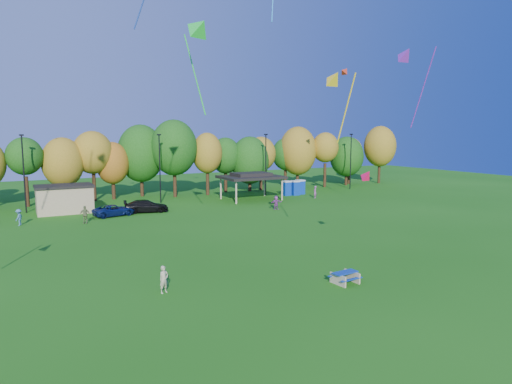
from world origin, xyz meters
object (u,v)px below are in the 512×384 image
porta_potties (294,188)px  car_d (146,206)px  car_c (114,210)px  picnic_table (345,277)px  kite_flyer (164,279)px

porta_potties → car_d: porta_potties is taller
car_c → picnic_table: bearing=-177.2°
porta_potties → picnic_table: 40.42m
porta_potties → kite_flyer: porta_potties is taller
kite_flyer → car_c: bearing=64.9°
porta_potties → picnic_table: bearing=-118.2°
kite_flyer → car_d: (6.09, 27.43, -0.08)m
car_c → car_d: bearing=-92.1°
picnic_table → car_d: size_ratio=0.35×
porta_potties → car_c: bearing=-169.1°
picnic_table → car_d: car_d is taller
porta_potties → car_c: (-27.25, -5.27, -0.46)m
kite_flyer → car_c: (2.29, 26.75, -0.18)m
porta_potties → kite_flyer: (-29.54, -32.02, -0.29)m
picnic_table → car_c: size_ratio=0.39×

